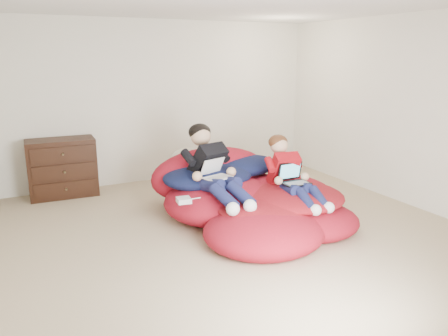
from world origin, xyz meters
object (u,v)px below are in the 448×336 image
beanbag_pile (251,198)px  younger_boy (290,171)px  dresser (62,168)px  older_boy (212,164)px  laptop_white (216,172)px  laptop_black (293,178)px

beanbag_pile → younger_boy: (0.36, -0.29, 0.37)m
dresser → beanbag_pile: bearing=-45.0°
older_boy → younger_boy: size_ratio=1.21×
younger_boy → laptop_white: 0.89m
older_boy → laptop_white: size_ratio=3.41×
beanbag_pile → older_boy: bearing=164.2°
dresser → laptop_black: (2.33, -2.33, 0.15)m
dresser → older_boy: size_ratio=0.71×
older_boy → laptop_black: 0.98m
older_boy → laptop_black: size_ratio=4.08×
dresser → laptop_black: bearing=-45.0°
dresser → laptop_white: size_ratio=2.44×
younger_boy → laptop_black: 0.10m
beanbag_pile → laptop_black: (0.36, -0.36, 0.31)m
beanbag_pile → laptop_white: laptop_white is taller
younger_boy → laptop_black: younger_boy is taller
laptop_white → younger_boy: bearing=-20.8°
laptop_white → laptop_black: 0.92m
younger_boy → laptop_black: bearing=-90.0°
dresser → beanbag_pile: dresser is taller
older_boy → laptop_white: (-0.00, -0.11, -0.08)m
dresser → younger_boy: bearing=-44.1°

